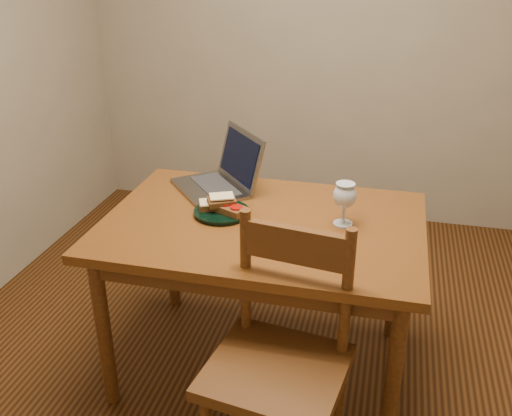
% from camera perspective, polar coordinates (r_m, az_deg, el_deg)
% --- Properties ---
extents(floor, '(3.20, 3.20, 0.02)m').
position_cam_1_polar(floor, '(2.84, 1.58, -13.99)').
color(floor, black).
rests_on(floor, ground).
extents(back_wall, '(3.20, 0.02, 2.60)m').
position_cam_1_polar(back_wall, '(3.82, 7.25, 17.78)').
color(back_wall, gray).
rests_on(back_wall, floor).
extents(front_wall, '(3.20, 0.02, 2.60)m').
position_cam_1_polar(front_wall, '(0.85, -21.57, -11.28)').
color(front_wall, gray).
rests_on(front_wall, floor).
extents(table, '(1.30, 0.90, 0.74)m').
position_cam_1_polar(table, '(2.37, 0.68, -3.16)').
color(table, '#512B0D').
rests_on(table, floor).
extents(chair, '(0.51, 0.49, 0.48)m').
position_cam_1_polar(chair, '(1.98, 2.32, -14.23)').
color(chair, '#3C1D0C').
rests_on(chair, floor).
extents(plate, '(0.23, 0.23, 0.02)m').
position_cam_1_polar(plate, '(2.39, -3.46, -0.44)').
color(plate, black).
rests_on(plate, table).
extents(sandwich_cheese, '(0.14, 0.11, 0.04)m').
position_cam_1_polar(sandwich_cheese, '(2.40, -4.29, 0.38)').
color(sandwich_cheese, '#381E0C').
rests_on(sandwich_cheese, plate).
extents(sandwich_tomato, '(0.15, 0.12, 0.04)m').
position_cam_1_polar(sandwich_tomato, '(2.35, -2.52, -0.01)').
color(sandwich_tomato, '#381E0C').
rests_on(sandwich_tomato, plate).
extents(sandwich_top, '(0.13, 0.11, 0.04)m').
position_cam_1_polar(sandwich_top, '(2.37, -3.45, 0.80)').
color(sandwich_top, '#381E0C').
rests_on(sandwich_top, plate).
extents(milk_glass, '(0.09, 0.09, 0.18)m').
position_cam_1_polar(milk_glass, '(2.29, 8.82, 0.40)').
color(milk_glass, white).
rests_on(milk_glass, table).
extents(laptop, '(0.48, 0.49, 0.26)m').
position_cam_1_polar(laptop, '(2.63, -3.23, 3.46)').
color(laptop, slate).
rests_on(laptop, table).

